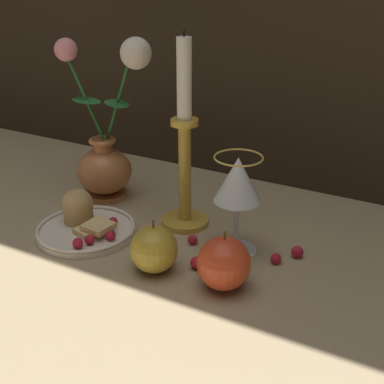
% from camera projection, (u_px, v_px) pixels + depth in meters
% --- Properties ---
extents(ground_plane, '(2.40, 2.40, 0.00)m').
position_uv_depth(ground_plane, '(144.00, 238.00, 0.91)').
color(ground_plane, '#9E8966').
rests_on(ground_plane, ground).
extents(vase, '(0.20, 0.11, 0.31)m').
position_uv_depth(vase, '(106.00, 149.00, 1.02)').
color(vase, '#B77042').
rests_on(vase, ground_plane).
extents(plate_with_pastries, '(0.17, 0.17, 0.07)m').
position_uv_depth(plate_with_pastries, '(84.00, 223.00, 0.92)').
color(plate_with_pastries, silver).
rests_on(plate_with_pastries, ground_plane).
extents(wine_glass, '(0.08, 0.08, 0.16)m').
position_uv_depth(wine_glass, '(238.00, 184.00, 0.82)').
color(wine_glass, silver).
rests_on(wine_glass, ground_plane).
extents(candlestick, '(0.08, 0.08, 0.34)m').
position_uv_depth(candlestick, '(185.00, 156.00, 0.91)').
color(candlestick, gold).
rests_on(candlestick, ground_plane).
extents(apple_beside_vase, '(0.07, 0.07, 0.08)m').
position_uv_depth(apple_beside_vase, '(154.00, 249.00, 0.80)').
color(apple_beside_vase, '#B2932D').
rests_on(apple_beside_vase, ground_plane).
extents(apple_near_glass, '(0.08, 0.08, 0.09)m').
position_uv_depth(apple_near_glass, '(224.00, 263.00, 0.76)').
color(apple_near_glass, '#D14223').
rests_on(apple_near_glass, ground_plane).
extents(berry_near_plate, '(0.02, 0.02, 0.02)m').
position_uv_depth(berry_near_plate, '(276.00, 259.00, 0.83)').
color(berry_near_plate, '#AD192D').
rests_on(berry_near_plate, ground_plane).
extents(berry_front_center, '(0.02, 0.02, 0.02)m').
position_uv_depth(berry_front_center, '(297.00, 252.00, 0.85)').
color(berry_front_center, '#AD192D').
rests_on(berry_front_center, ground_plane).
extents(berry_by_glass_stem, '(0.02, 0.02, 0.02)m').
position_uv_depth(berry_by_glass_stem, '(193.00, 240.00, 0.89)').
color(berry_by_glass_stem, '#AD192D').
rests_on(berry_by_glass_stem, ground_plane).
extents(berry_under_candlestick, '(0.02, 0.02, 0.02)m').
position_uv_depth(berry_under_candlestick, '(197.00, 263.00, 0.82)').
color(berry_under_candlestick, '#AD192D').
rests_on(berry_under_candlestick, ground_plane).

